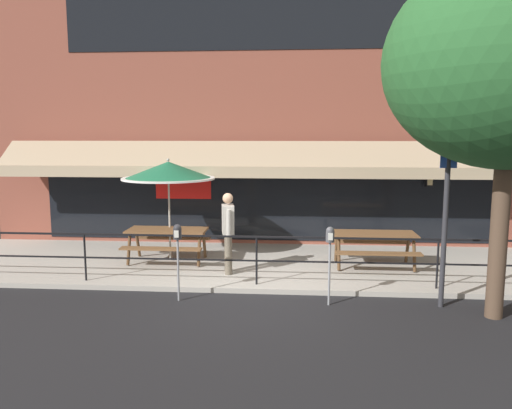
# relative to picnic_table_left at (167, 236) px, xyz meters

# --- Properties ---
(ground_plane) EXTENTS (120.00, 120.00, 0.00)m
(ground_plane) POSITION_rel_picnic_table_left_xyz_m (2.18, -1.89, -0.71)
(ground_plane) COLOR black
(patio_deck) EXTENTS (15.00, 4.00, 0.10)m
(patio_deck) POSITION_rel_picnic_table_left_xyz_m (2.18, 0.11, -0.66)
(patio_deck) COLOR #ADA89E
(patio_deck) RESTS_ON ground
(restaurant_building) EXTENTS (15.00, 1.60, 8.34)m
(restaurant_building) POSITION_rel_picnic_table_left_xyz_m (2.18, 2.34, 3.43)
(restaurant_building) COLOR brown
(restaurant_building) RESTS_ON ground
(patio_railing) EXTENTS (13.84, 0.04, 0.97)m
(patio_railing) POSITION_rel_picnic_table_left_xyz_m (2.18, -1.59, 0.09)
(patio_railing) COLOR black
(patio_railing) RESTS_ON patio_deck
(picnic_table_left) EXTENTS (1.80, 1.42, 0.76)m
(picnic_table_left) POSITION_rel_picnic_table_left_xyz_m (0.00, 0.00, 0.00)
(picnic_table_left) COLOR brown
(picnic_table_left) RESTS_ON patio_deck
(picnic_table_centre) EXTENTS (1.80, 1.42, 0.76)m
(picnic_table_centre) POSITION_rel_picnic_table_left_xyz_m (4.68, -0.08, 0.00)
(picnic_table_centre) COLOR brown
(picnic_table_centre) RESTS_ON patio_deck
(patio_umbrella_left) EXTENTS (2.14, 2.14, 2.38)m
(patio_umbrella_left) POSITION_rel_picnic_table_left_xyz_m (-0.00, 0.25, 1.47)
(patio_umbrella_left) COLOR #B7B2A8
(patio_umbrella_left) RESTS_ON patio_deck
(pedestrian_walking) EXTENTS (0.31, 0.61, 1.71)m
(pedestrian_walking) POSITION_rel_picnic_table_left_xyz_m (1.52, -0.83, 0.35)
(pedestrian_walking) COLOR #665B4C
(pedestrian_walking) RESTS_ON patio_deck
(parking_meter_near) EXTENTS (0.15, 0.16, 1.42)m
(parking_meter_near) POSITION_rel_picnic_table_left_xyz_m (0.81, -2.38, 0.44)
(parking_meter_near) COLOR gray
(parking_meter_near) RESTS_ON ground
(parking_meter_far) EXTENTS (0.15, 0.16, 1.42)m
(parking_meter_far) POSITION_rel_picnic_table_left_xyz_m (3.54, -2.40, 0.44)
(parking_meter_far) COLOR gray
(parking_meter_far) RESTS_ON ground
(street_sign_pole) EXTENTS (0.28, 0.09, 3.69)m
(street_sign_pole) POSITION_rel_picnic_table_left_xyz_m (5.50, -2.34, 1.19)
(street_sign_pole) COLOR #2D2D33
(street_sign_pole) RESTS_ON ground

